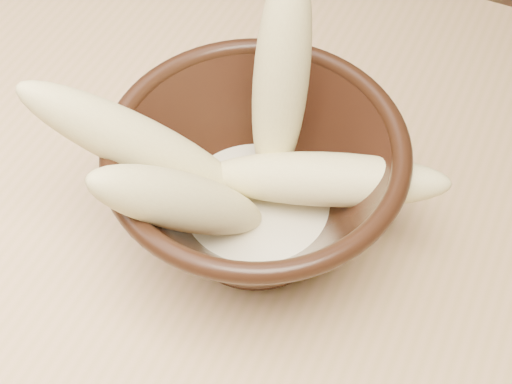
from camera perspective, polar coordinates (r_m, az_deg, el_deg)
table at (r=0.68m, az=3.61°, el=-8.35°), size 1.20×0.80×0.75m
bowl at (r=0.56m, az=0.00°, el=0.65°), size 0.23×0.23×0.13m
milk_puddle at (r=0.59m, az=0.00°, el=-1.17°), size 0.13×0.13×0.02m
banana_upright at (r=0.54m, az=2.01°, el=8.91°), size 0.06×0.10×0.20m
banana_left at (r=0.54m, az=-9.07°, el=3.62°), size 0.18×0.12×0.17m
banana_across at (r=0.55m, az=5.35°, el=1.02°), size 0.20×0.09×0.07m
banana_front at (r=0.51m, az=-5.79°, el=-0.80°), size 0.13×0.15×0.15m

